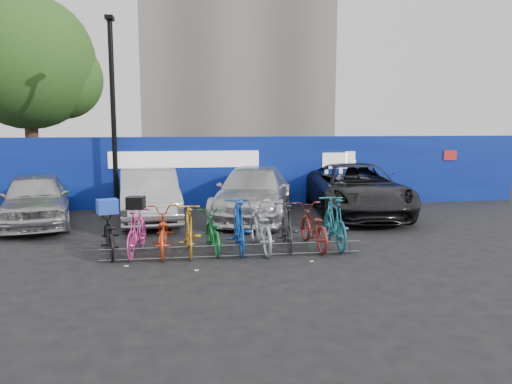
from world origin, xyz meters
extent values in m
plane|color=black|center=(0.00, 0.00, 0.00)|extent=(100.00, 100.00, 0.00)
cube|color=navy|center=(0.00, 6.00, 1.20)|extent=(22.00, 0.15, 2.40)
cube|color=white|center=(-1.00, 5.90, 1.65)|extent=(5.00, 0.02, 0.55)
cube|color=white|center=(4.20, 5.90, 1.55)|extent=(1.20, 0.02, 0.90)
cube|color=red|center=(8.50, 5.90, 1.70)|extent=(0.50, 0.02, 0.35)
cylinder|color=#382314|center=(-7.00, 10.00, 2.00)|extent=(0.50, 0.50, 4.00)
sphere|color=#264D18|center=(-7.00, 10.00, 5.20)|extent=(5.20, 5.20, 5.20)
sphere|color=#264D18|center=(-5.80, 10.30, 4.60)|extent=(3.20, 3.20, 3.20)
cylinder|color=black|center=(-3.20, 5.40, 3.00)|extent=(0.16, 0.16, 6.00)
cube|color=black|center=(-3.20, 5.40, 6.05)|extent=(0.25, 0.50, 0.12)
cylinder|color=#595B60|center=(0.00, -0.60, 0.28)|extent=(5.60, 0.03, 0.03)
cylinder|color=#595B60|center=(0.00, -0.60, 0.05)|extent=(5.60, 0.03, 0.03)
cylinder|color=#595B60|center=(-2.60, -0.60, 0.14)|extent=(0.03, 0.03, 0.28)
cylinder|color=#595B60|center=(-1.30, -0.60, 0.14)|extent=(0.03, 0.03, 0.28)
cylinder|color=#595B60|center=(0.00, -0.60, 0.14)|extent=(0.03, 0.03, 0.28)
cylinder|color=#595B60|center=(1.30, -0.60, 0.14)|extent=(0.03, 0.03, 0.28)
cylinder|color=#595B60|center=(2.60, -0.60, 0.14)|extent=(0.03, 0.03, 0.28)
imported|color=#A5A5A9|center=(-5.19, 3.68, 0.74)|extent=(2.70, 4.66, 1.49)
imported|color=#A3A2A7|center=(-2.06, 3.91, 0.76)|extent=(2.10, 4.73, 1.51)
imported|color=silver|center=(1.06, 4.02, 0.75)|extent=(3.38, 5.55, 1.50)
imported|color=black|center=(4.32, 4.02, 0.79)|extent=(3.16, 5.92, 1.58)
imported|color=black|center=(-2.67, 0.06, 0.46)|extent=(0.98, 1.84, 0.92)
imported|color=#D53C91|center=(-2.06, -0.03, 0.51)|extent=(0.71, 1.75, 1.02)
imported|color=red|center=(-1.52, 0.01, 0.51)|extent=(0.73, 1.94, 1.01)
imported|color=orange|center=(-0.92, -0.11, 0.54)|extent=(0.56, 1.80, 1.07)
imported|color=#12662A|center=(-0.40, 0.05, 0.45)|extent=(0.75, 1.76, 0.90)
imported|color=#0F44A7|center=(0.18, -0.03, 0.59)|extent=(0.57, 1.98, 1.19)
imported|color=#969A9E|center=(0.66, -0.01, 0.54)|extent=(0.86, 2.09, 1.08)
imported|color=#2A292C|center=(1.30, 0.06, 0.53)|extent=(0.64, 1.81, 1.07)
imported|color=maroon|center=(1.91, 0.02, 0.50)|extent=(0.77, 1.94, 1.00)
imported|color=#1A6574|center=(2.41, 0.01, 0.59)|extent=(0.64, 2.00, 1.19)
cube|color=blue|center=(-2.67, 0.06, 1.07)|extent=(0.52, 0.46, 0.31)
cube|color=black|center=(-2.06, -0.03, 1.16)|extent=(0.41, 0.38, 0.27)
camera|label=1|loc=(-0.97, -10.94, 2.89)|focal=35.00mm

